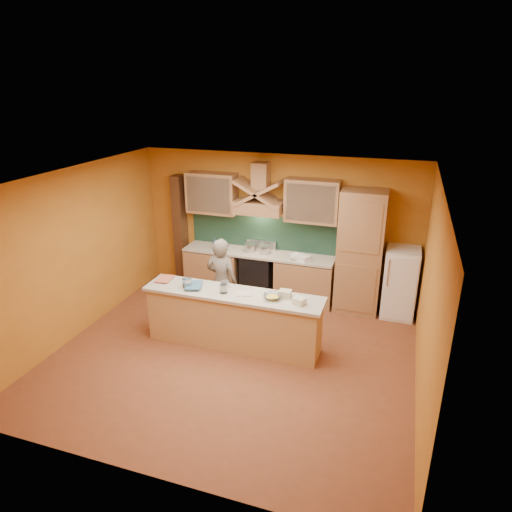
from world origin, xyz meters
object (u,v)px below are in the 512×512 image
(mixing_bowl, at_px, (272,297))
(fridge, at_px, (400,283))
(stove, at_px, (258,274))
(kitchen_scale, at_px, (225,285))
(person, at_px, (222,282))

(mixing_bowl, bearing_deg, fridge, 46.03)
(stove, relative_size, kitchen_scale, 8.18)
(fridge, height_order, mixing_bowl, fridge)
(stove, xyz_separation_m, mixing_bowl, (0.85, -1.92, 0.53))
(stove, relative_size, person, 0.57)
(stove, xyz_separation_m, fridge, (2.70, 0.00, 0.20))
(fridge, relative_size, kitchen_scale, 11.81)
(stove, relative_size, fridge, 0.69)
(fridge, height_order, person, person)
(fridge, distance_m, mixing_bowl, 2.68)
(fridge, xyz_separation_m, kitchen_scale, (-2.68, -1.78, 0.34))
(fridge, distance_m, person, 3.21)
(stove, bearing_deg, person, -101.18)
(stove, xyz_separation_m, person, (-0.25, -1.27, 0.34))
(fridge, bearing_deg, mixing_bowl, -133.97)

